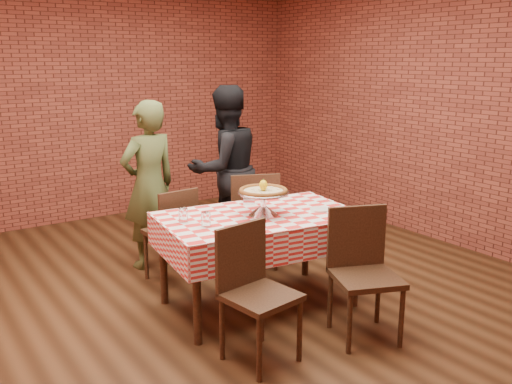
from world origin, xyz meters
TOP-DOWN VIEW (x-y plane):
  - ground at (0.00, 0.00)m, footprint 6.00×6.00m
  - back_wall at (0.00, 3.00)m, footprint 5.50×0.00m
  - table at (0.19, -0.23)m, footprint 1.61×1.09m
  - tablecloth at (0.19, -0.23)m, footprint 1.65×1.13m
  - pizza_stand at (0.21, -0.25)m, footprint 0.51×0.51m
  - pizza at (0.21, -0.25)m, footprint 0.47×0.47m
  - lemon at (0.21, -0.25)m, footprint 0.08×0.08m
  - water_glass_left at (-0.31, -0.27)m, footprint 0.08×0.08m
  - water_glass_right at (-0.40, -0.09)m, footprint 0.08×0.08m
  - side_plate at (0.66, -0.40)m, footprint 0.18×0.18m
  - sweetener_packet_a at (0.78, -0.46)m, footprint 0.05×0.04m
  - sweetener_packet_b at (0.77, -0.46)m, footprint 0.05×0.04m
  - condiment_caddy at (0.30, 0.09)m, footprint 0.12×0.11m
  - chair_near_left at (-0.29, -0.93)m, footprint 0.47×0.47m
  - chair_near_right at (0.50, -1.09)m, footprint 0.57×0.57m
  - chair_far_left at (-0.17, 0.63)m, footprint 0.41×0.41m
  - chair_far_right at (0.64, 0.55)m, footprint 0.59×0.59m
  - diner_olive at (-0.15, 1.08)m, footprint 0.63×0.46m
  - diner_black at (0.69, 1.10)m, footprint 0.84×0.66m

SIDE VIEW (x-z plane):
  - ground at x=0.00m, z-range 0.00..0.00m
  - table at x=0.19m, z-range 0.00..0.75m
  - chair_far_left at x=-0.17m, z-range 0.00..0.86m
  - chair_near_left at x=-0.29m, z-range 0.00..0.90m
  - chair_near_right at x=0.50m, z-range 0.00..0.92m
  - chair_far_right at x=0.64m, z-range 0.00..0.93m
  - tablecloth at x=0.19m, z-range 0.50..0.76m
  - sweetener_packet_a at x=0.78m, z-range 0.76..0.76m
  - sweetener_packet_b at x=0.77m, z-range 0.76..0.76m
  - side_plate at x=0.66m, z-range 0.76..0.77m
  - diner_olive at x=-0.15m, z-range 0.00..1.58m
  - water_glass_left at x=-0.31m, z-range 0.76..0.87m
  - water_glass_right at x=-0.40m, z-range 0.76..0.87m
  - condiment_caddy at x=0.30m, z-range 0.76..0.90m
  - diner_black at x=0.69m, z-range 0.00..1.69m
  - pizza_stand at x=0.21m, z-range 0.76..0.94m
  - pizza at x=0.21m, z-range 0.93..0.96m
  - lemon at x=0.21m, z-range 0.95..1.03m
  - back_wall at x=0.00m, z-range -1.30..4.20m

